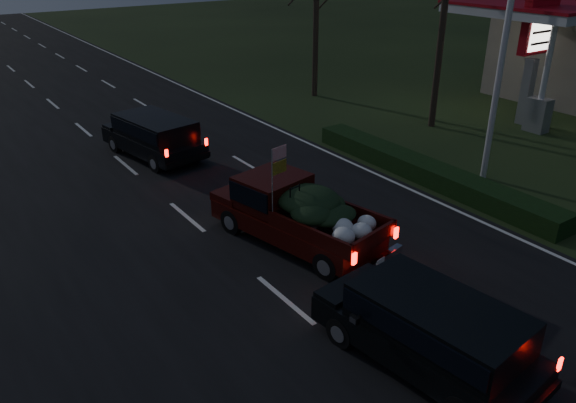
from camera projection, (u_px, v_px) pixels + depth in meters
ground at (285, 300)px, 12.53m from camera, size 120.00×120.00×0.00m
road_asphalt at (285, 300)px, 12.52m from camera, size 14.00×120.00×0.02m
hedge_row at (426, 171)px, 18.67m from camera, size 1.00×10.00×0.60m
light_pole at (510, 7)px, 16.60m from camera, size 0.50×0.90×9.16m
gas_price_pylon at (537, 35)px, 22.92m from camera, size 2.00×0.41×5.57m
gas_canopy at (546, 14)px, 24.45m from camera, size 7.10×6.10×4.88m
pickup_truck at (296, 210)px, 14.54m from camera, size 2.77×5.08×2.53m
lead_suv at (154, 133)px, 20.32m from camera, size 2.49×4.57×1.24m
rear_suv at (432, 326)px, 10.21m from camera, size 2.30×4.42×1.22m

